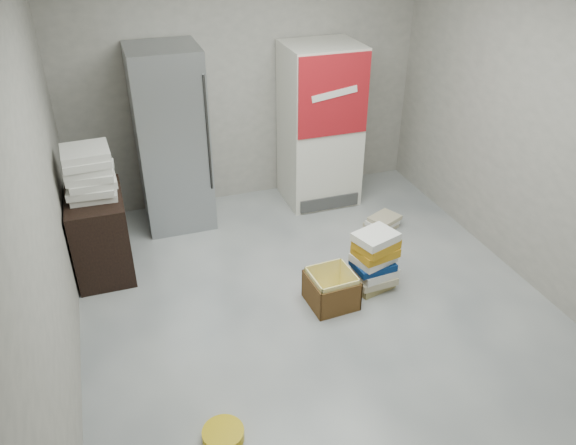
% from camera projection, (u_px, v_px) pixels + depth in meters
% --- Properties ---
extents(ground, '(5.00, 5.00, 0.00)m').
position_uv_depth(ground, '(326.00, 321.00, 4.79)').
color(ground, '#B7B7B3').
rests_on(ground, ground).
extents(room_shell, '(4.04, 5.04, 2.82)m').
position_uv_depth(room_shell, '(335.00, 121.00, 3.87)').
color(room_shell, '#A59F94').
rests_on(room_shell, ground).
extents(steel_fridge, '(0.70, 0.72, 1.90)m').
position_uv_depth(steel_fridge, '(171.00, 140.00, 5.79)').
color(steel_fridge, '#A3A6AB').
rests_on(steel_fridge, ground).
extents(coke_cooler, '(0.80, 0.73, 1.80)m').
position_uv_depth(coke_cooler, '(320.00, 125.00, 6.27)').
color(coke_cooler, silver).
rests_on(coke_cooler, ground).
extents(wood_shelf, '(0.50, 0.80, 0.80)m').
position_uv_depth(wood_shelf, '(100.00, 234.00, 5.25)').
color(wood_shelf, black).
rests_on(wood_shelf, ground).
extents(supply_box_stack, '(0.44, 0.45, 0.45)m').
position_uv_depth(supply_box_stack, '(89.00, 173.00, 4.94)').
color(supply_box_stack, silver).
rests_on(supply_box_stack, wood_shelf).
extents(phonebook_stack_main, '(0.44, 0.40, 0.60)m').
position_uv_depth(phonebook_stack_main, '(374.00, 261.00, 5.05)').
color(phonebook_stack_main, '#978A53').
rests_on(phonebook_stack_main, ground).
extents(phonebook_stack_side, '(0.40, 0.36, 0.14)m').
position_uv_depth(phonebook_stack_side, '(383.00, 222.00, 6.08)').
color(phonebook_stack_side, '#B9AD8B').
rests_on(phonebook_stack_side, ground).
extents(cardboard_box, '(0.42, 0.42, 0.32)m').
position_uv_depth(cardboard_box, '(331.00, 291.00, 4.94)').
color(cardboard_box, yellow).
rests_on(cardboard_box, ground).
extents(bucket_lid, '(0.32, 0.32, 0.08)m').
position_uv_depth(bucket_lid, '(223.00, 435.00, 3.75)').
color(bucket_lid, gold).
rests_on(bucket_lid, ground).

